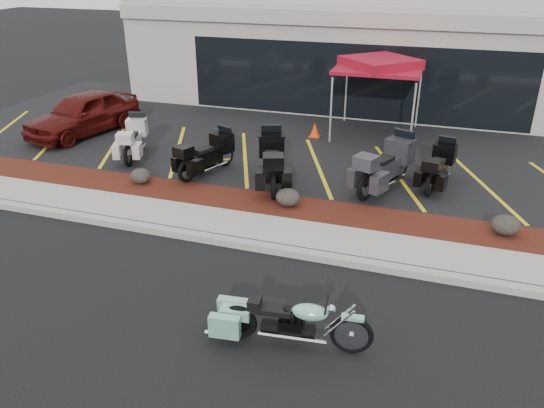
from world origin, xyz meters
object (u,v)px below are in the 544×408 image
(touring_white, at_px, (138,131))
(parked_car, at_px, (83,113))
(popup_canopy, at_px, (380,65))
(hero_cruiser, at_px, (352,330))
(traffic_cone, at_px, (315,130))

(touring_white, height_order, parked_car, parked_car)
(parked_car, bearing_deg, popup_canopy, 30.88)
(hero_cruiser, xyz_separation_m, traffic_cone, (-3.00, 9.78, -0.06))
(touring_white, bearing_deg, popup_canopy, -78.84)
(popup_canopy, bearing_deg, hero_cruiser, -98.92)
(touring_white, bearing_deg, hero_cruiser, -150.14)
(parked_car, xyz_separation_m, popup_canopy, (9.16, 2.93, 1.56))
(traffic_cone, relative_size, popup_canopy, 0.14)
(touring_white, distance_m, parked_car, 2.69)
(traffic_cone, distance_m, popup_canopy, 2.85)
(hero_cruiser, height_order, traffic_cone, hero_cruiser)
(hero_cruiser, height_order, parked_car, parked_car)
(traffic_cone, height_order, popup_canopy, popup_canopy)
(touring_white, bearing_deg, parked_car, 53.63)
(popup_canopy, bearing_deg, touring_white, -165.63)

